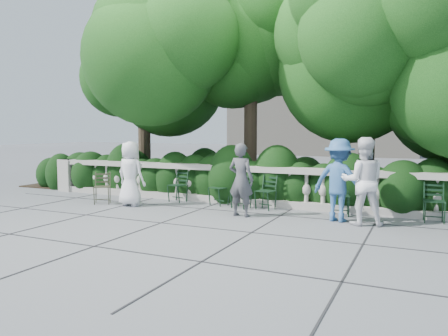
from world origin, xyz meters
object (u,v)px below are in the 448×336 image
at_px(chair_e, 340,217).
at_px(chair_weathered, 102,205).
at_px(chair_b, 215,206).
at_px(person_businessman, 130,174).
at_px(chair_d, 238,209).
at_px(person_woman_grey, 241,180).
at_px(person_older_blue, 339,180).
at_px(chair_a, 174,202).
at_px(chair_c, 262,210).
at_px(chair_f, 434,224).
at_px(person_casual_man, 363,181).

bearing_deg(chair_e, chair_weathered, 176.16).
xyz_separation_m(chair_b, person_businessman, (-1.94, -0.88, 0.82)).
relative_size(chair_d, person_woman_grey, 0.52).
bearing_deg(chair_e, person_woman_grey, -170.47).
xyz_separation_m(chair_e, person_older_blue, (0.05, -0.48, 0.87)).
height_order(chair_b, chair_d, same).
distance_m(chair_a, chair_d, 1.90).
bearing_deg(chair_d, person_businessman, -151.68).
bearing_deg(chair_b, chair_c, 15.65).
bearing_deg(chair_a, chair_b, 9.90).
distance_m(chair_f, person_businessman, 7.05).
bearing_deg(person_casual_man, chair_d, -24.78).
distance_m(chair_f, chair_weathered, 7.78).
relative_size(chair_a, chair_f, 1.00).
height_order(chair_c, chair_e, same).
bearing_deg(chair_d, person_older_blue, 3.76).
xyz_separation_m(chair_f, chair_weathered, (-7.71, -1.07, 0.00)).
distance_m(chair_d, person_casual_man, 3.15).
bearing_deg(person_casual_man, chair_e, -63.32).
xyz_separation_m(chair_f, person_woman_grey, (-3.89, -0.93, 0.81)).
relative_size(chair_e, person_businessman, 0.52).
bearing_deg(person_casual_man, person_woman_grey, -9.05).
bearing_deg(person_casual_man, chair_b, -25.26).
bearing_deg(chair_d, person_casual_man, 2.58).
bearing_deg(person_casual_man, person_older_blue, -30.55).
bearing_deg(person_older_blue, chair_weathered, 17.43).
bearing_deg(chair_d, chair_c, 20.72).
xyz_separation_m(person_casual_man, person_older_blue, (-0.50, 0.14, -0.02)).
height_order(chair_c, person_casual_man, person_casual_man).
bearing_deg(person_businessman, chair_e, -164.99).
bearing_deg(person_casual_man, chair_f, -166.79).
relative_size(chair_c, person_older_blue, 0.48).
distance_m(chair_b, chair_f, 5.00).
height_order(chair_e, person_casual_man, person_casual_man).
bearing_deg(person_businessman, chair_a, -123.90).
xyz_separation_m(person_businessman, person_older_blue, (5.11, 0.31, 0.05)).
bearing_deg(chair_f, chair_weathered, -177.05).
bearing_deg(chair_weathered, chair_b, -11.17).
relative_size(chair_a, person_casual_man, 0.47).
bearing_deg(person_woman_grey, chair_f, -160.25).
bearing_deg(person_woman_grey, chair_d, -55.69).
bearing_deg(chair_e, chair_d, 168.15).
distance_m(chair_b, chair_d, 0.71).
relative_size(chair_c, person_woman_grey, 0.52).
relative_size(person_businessman, person_older_blue, 0.94).
height_order(chair_c, person_older_blue, person_older_blue).
xyz_separation_m(chair_a, chair_c, (2.50, -0.08, 0.00)).
relative_size(chair_a, chair_b, 1.00).
height_order(chair_weathered, person_woman_grey, person_woman_grey).
height_order(chair_a, chair_e, same).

